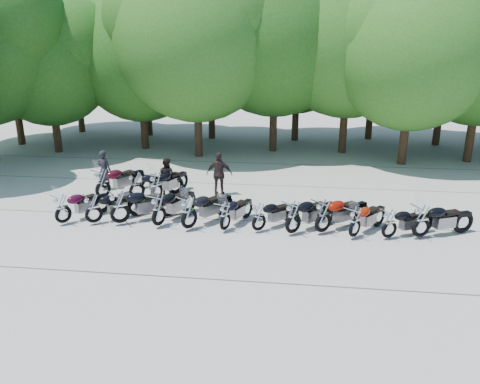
# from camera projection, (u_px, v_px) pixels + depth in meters

# --- Properties ---
(ground) EXTENTS (90.00, 90.00, 0.00)m
(ground) POSITION_uv_depth(u_px,v_px,m) (235.00, 237.00, 15.70)
(ground) COLOR #A6A296
(ground) RESTS_ON ground
(tree_0) EXTENTS (7.50, 7.50, 9.21)m
(tree_0) POSITION_uv_depth(u_px,v_px,m) (9.00, 55.00, 28.09)
(tree_0) COLOR #3A2614
(tree_0) RESTS_ON ground
(tree_1) EXTENTS (6.97, 6.97, 8.55)m
(tree_1) POSITION_uv_depth(u_px,v_px,m) (48.00, 64.00, 26.16)
(tree_1) COLOR #3A2614
(tree_1) RESTS_ON ground
(tree_2) EXTENTS (7.31, 7.31, 8.97)m
(tree_2) POSITION_uv_depth(u_px,v_px,m) (140.00, 58.00, 27.04)
(tree_2) COLOR #3A2614
(tree_2) RESTS_ON ground
(tree_3) EXTENTS (8.70, 8.70, 10.67)m
(tree_3) POSITION_uv_depth(u_px,v_px,m) (196.00, 40.00, 24.79)
(tree_3) COLOR #3A2614
(tree_3) RESTS_ON ground
(tree_4) EXTENTS (9.13, 9.13, 11.20)m
(tree_4) POSITION_uv_depth(u_px,v_px,m) (275.00, 34.00, 25.96)
(tree_4) COLOR #3A2614
(tree_4) RESTS_ON ground
(tree_5) EXTENTS (9.04, 9.04, 11.10)m
(tree_5) POSITION_uv_depth(u_px,v_px,m) (350.00, 35.00, 25.60)
(tree_5) COLOR #3A2614
(tree_5) RESTS_ON ground
(tree_6) EXTENTS (8.00, 8.00, 9.82)m
(tree_6) POSITION_uv_depth(u_px,v_px,m) (414.00, 51.00, 23.24)
(tree_6) COLOR #3A2614
(tree_6) RESTS_ON ground
(tree_9) EXTENTS (7.59, 7.59, 9.32)m
(tree_9) POSITION_uv_depth(u_px,v_px,m) (74.00, 52.00, 32.20)
(tree_9) COLOR #3A2614
(tree_9) RESTS_ON ground
(tree_10) EXTENTS (7.78, 7.78, 9.55)m
(tree_10) POSITION_uv_depth(u_px,v_px,m) (145.00, 51.00, 30.96)
(tree_10) COLOR #3A2614
(tree_10) RESTS_ON ground
(tree_11) EXTENTS (7.56, 7.56, 9.28)m
(tree_11) POSITION_uv_depth(u_px,v_px,m) (210.00, 54.00, 29.96)
(tree_11) COLOR #3A2614
(tree_11) RESTS_ON ground
(tree_12) EXTENTS (7.88, 7.88, 9.67)m
(tree_12) POSITION_uv_depth(u_px,v_px,m) (298.00, 50.00, 29.28)
(tree_12) COLOR #3A2614
(tree_12) RESTS_ON ground
(tree_13) EXTENTS (8.31, 8.31, 10.20)m
(tree_13) POSITION_uv_depth(u_px,v_px,m) (376.00, 45.00, 29.56)
(tree_13) COLOR #3A2614
(tree_13) RESTS_ON ground
(tree_14) EXTENTS (8.02, 8.02, 9.84)m
(tree_14) POSITION_uv_depth(u_px,v_px,m) (448.00, 49.00, 27.85)
(tree_14) COLOR #3A2614
(tree_14) RESTS_ON ground
(motorcycle_0) EXTENTS (1.78, 2.23, 1.26)m
(motorcycle_0) POSITION_uv_depth(u_px,v_px,m) (62.00, 208.00, 16.57)
(motorcycle_0) COLOR #34071C
(motorcycle_0) RESTS_ON ground
(motorcycle_1) EXTENTS (2.14, 1.97, 1.26)m
(motorcycle_1) POSITION_uv_depth(u_px,v_px,m) (93.00, 208.00, 16.59)
(motorcycle_1) COLOR black
(motorcycle_1) RESTS_ON ground
(motorcycle_2) EXTENTS (2.46, 2.12, 1.42)m
(motorcycle_2) POSITION_uv_depth(u_px,v_px,m) (120.00, 206.00, 16.51)
(motorcycle_2) COLOR black
(motorcycle_2) RESTS_ON ground
(motorcycle_3) EXTENTS (1.65, 2.50, 1.36)m
(motorcycle_3) POSITION_uv_depth(u_px,v_px,m) (159.00, 209.00, 16.33)
(motorcycle_3) COLOR black
(motorcycle_3) RESTS_ON ground
(motorcycle_4) EXTENTS (2.03, 2.42, 1.38)m
(motorcycle_4) POSITION_uv_depth(u_px,v_px,m) (189.00, 211.00, 16.06)
(motorcycle_4) COLOR black
(motorcycle_4) RESTS_ON ground
(motorcycle_5) EXTENTS (1.41, 2.19, 1.19)m
(motorcycle_5) POSITION_uv_depth(u_px,v_px,m) (225.00, 215.00, 15.98)
(motorcycle_5) COLOR black
(motorcycle_5) RESTS_ON ground
(motorcycle_6) EXTENTS (1.93, 1.87, 1.17)m
(motorcycle_6) POSITION_uv_depth(u_px,v_px,m) (259.00, 216.00, 15.92)
(motorcycle_6) COLOR black
(motorcycle_6) RESTS_ON ground
(motorcycle_7) EXTENTS (2.20, 2.20, 1.35)m
(motorcycle_7) POSITION_uv_depth(u_px,v_px,m) (293.00, 216.00, 15.66)
(motorcycle_7) COLOR black
(motorcycle_7) RESTS_ON ground
(motorcycle_8) EXTENTS (2.34, 2.14, 1.38)m
(motorcycle_8) POSITION_uv_depth(u_px,v_px,m) (323.00, 215.00, 15.73)
(motorcycle_8) COLOR maroon
(motorcycle_8) RESTS_ON ground
(motorcycle_9) EXTENTS (1.86, 2.12, 1.23)m
(motorcycle_9) POSITION_uv_depth(u_px,v_px,m) (355.00, 221.00, 15.39)
(motorcycle_9) COLOR maroon
(motorcycle_9) RESTS_ON ground
(motorcycle_10) EXTENTS (2.11, 1.55, 1.16)m
(motorcycle_10) POSITION_uv_depth(u_px,v_px,m) (390.00, 223.00, 15.33)
(motorcycle_10) COLOR black
(motorcycle_10) RESTS_ON ground
(motorcycle_11) EXTENTS (2.44, 1.62, 1.33)m
(motorcycle_11) POSITION_uv_depth(u_px,v_px,m) (422.00, 220.00, 15.35)
(motorcycle_11) COLOR black
(motorcycle_11) RESTS_ON ground
(motorcycle_12) EXTENTS (2.00, 2.57, 1.44)m
(motorcycle_12) POSITION_uv_depth(u_px,v_px,m) (102.00, 183.00, 19.22)
(motorcycle_12) COLOR #3E0813
(motorcycle_12) RESTS_ON ground
(motorcycle_13) EXTENTS (2.30, 1.88, 1.30)m
(motorcycle_13) POSITION_uv_depth(u_px,v_px,m) (137.00, 184.00, 19.20)
(motorcycle_13) COLOR black
(motorcycle_13) RESTS_ON ground
(motorcycle_14) EXTENTS (1.58, 2.58, 1.40)m
(motorcycle_14) POSITION_uv_depth(u_px,v_px,m) (156.00, 185.00, 18.90)
(motorcycle_14) COLOR black
(motorcycle_14) RESTS_ON ground
(rider_0) EXTENTS (0.70, 0.52, 1.78)m
(rider_0) POSITION_uv_depth(u_px,v_px,m) (104.00, 170.00, 20.42)
(rider_0) COLOR black
(rider_0) RESTS_ON ground
(rider_1) EXTENTS (0.92, 0.80, 1.63)m
(rider_1) POSITION_uv_depth(u_px,v_px,m) (167.00, 176.00, 19.76)
(rider_1) COLOR black
(rider_1) RESTS_ON ground
(rider_2) EXTENTS (1.11, 0.48, 1.87)m
(rider_2) POSITION_uv_depth(u_px,v_px,m) (219.00, 174.00, 19.66)
(rider_2) COLOR black
(rider_2) RESTS_ON ground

